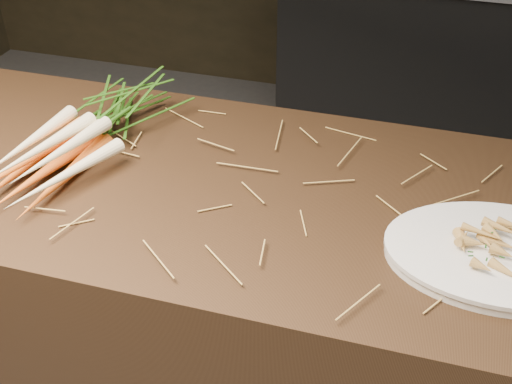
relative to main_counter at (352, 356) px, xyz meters
The scene contains 6 objects.
main_counter is the anchor object (origin of this frame).
back_counter 1.90m from the main_counter, 80.93° to the left, with size 1.82×0.62×0.84m.
straw_bedding 0.46m from the main_counter, 90.00° to the left, with size 1.40×0.60×0.02m, color #A67D3D, non-canonical shape.
root_veg_bunch 0.81m from the main_counter, behind, with size 0.27×0.59×0.10m.
serving_platter 0.53m from the main_counter, 20.68° to the right, with size 0.42×0.28×0.02m, color white, non-canonical shape.
roasted_veg_heap 0.56m from the main_counter, 20.68° to the right, with size 0.20×0.15×0.05m, color #A0703A, non-canonical shape.
Camera 1 is at (0.06, -0.73, 1.68)m, focal length 45.00 mm.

